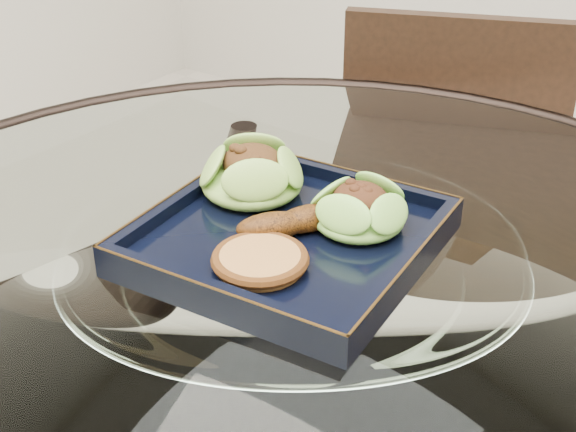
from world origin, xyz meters
The scene contains 7 objects.
dining_table centered at (0.00, 0.00, 0.60)m, with size 1.13×1.13×0.77m.
dining_chair centered at (-0.08, 0.51, 0.48)m, with size 0.49×0.49×0.86m.
navy_plate centered at (-0.04, 0.05, 0.77)m, with size 0.27×0.27×0.02m, color black.
lettuce_wrap_left centered at (-0.12, 0.10, 0.80)m, with size 0.11×0.11×0.04m, color #549029.
lettuce_wrap_right centered at (0.01, 0.10, 0.80)m, with size 0.09×0.09×0.03m, color #60A830.
roasted_plantain centered at (-0.03, 0.07, 0.80)m, with size 0.15×0.03×0.03m, color #62300A.
crumb_patty centered at (-0.03, -0.02, 0.79)m, with size 0.08×0.08×0.02m, color #BF7C3F.
Camera 1 is at (0.36, -0.51, 1.20)m, focal length 50.00 mm.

